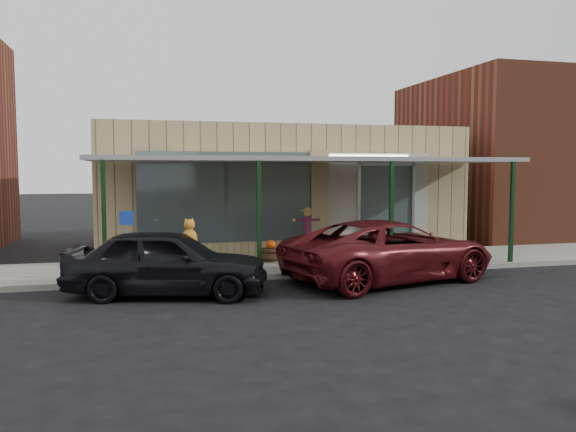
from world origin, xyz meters
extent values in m
plane|color=black|center=(0.00, 0.00, 0.00)|extent=(120.00, 120.00, 0.00)
cube|color=gray|center=(0.00, 3.60, 0.07)|extent=(40.00, 3.20, 0.15)
cube|color=tan|center=(0.00, 8.20, 2.10)|extent=(12.00, 6.00, 4.20)
cube|color=#455354|center=(-2.20, 5.05, 1.90)|extent=(5.20, 0.06, 2.80)
cube|color=#455354|center=(3.00, 5.18, 1.50)|extent=(1.80, 0.06, 2.80)
cube|color=tan|center=(0.70, 5.10, 1.70)|extent=(0.55, 0.30, 3.40)
cube|color=tan|center=(-2.20, 5.10, 0.35)|extent=(5.20, 0.30, 0.50)
cube|color=#A09D8E|center=(0.00, 5.17, 2.00)|extent=(9.00, 0.02, 2.60)
cube|color=white|center=(0.00, 5.14, 3.20)|extent=(7.50, 0.03, 0.10)
cube|color=gray|center=(0.00, 3.60, 3.05)|extent=(12.00, 3.00, 0.12)
cube|color=black|center=(-5.50, 2.15, 1.55)|extent=(0.10, 0.10, 2.95)
cube|color=black|center=(-1.80, 2.15, 1.55)|extent=(0.10, 0.10, 2.95)
cube|color=black|center=(1.80, 2.15, 1.55)|extent=(0.10, 0.10, 2.95)
cube|color=black|center=(5.50, 2.15, 1.55)|extent=(0.10, 0.10, 2.95)
cube|color=brown|center=(13.00, 9.20, 3.25)|extent=(12.00, 8.00, 6.50)
cylinder|color=#442B1B|center=(0.08, 4.21, 0.35)|extent=(0.60, 0.60, 0.40)
cylinder|color=navy|center=(0.08, 4.21, 0.69)|extent=(0.22, 0.22, 0.30)
cylinder|color=maroon|center=(0.08, 4.21, 1.11)|extent=(0.24, 0.24, 0.54)
sphere|color=#B79146|center=(0.08, 4.21, 1.49)|extent=(0.22, 0.22, 0.22)
cone|color=#B79146|center=(0.08, 4.21, 1.62)|extent=(0.36, 0.36, 0.14)
cylinder|color=#442B1B|center=(-1.09, 3.95, 0.33)|extent=(0.68, 0.68, 0.36)
ellipsoid|color=#F0490F|center=(-1.09, 3.95, 0.63)|extent=(0.29, 0.29, 0.24)
cylinder|color=#4C471E|center=(-1.09, 3.95, 0.77)|extent=(0.04, 0.04, 0.05)
cylinder|color=gray|center=(-5.00, 2.40, 0.79)|extent=(0.04, 0.04, 1.28)
cube|color=blue|center=(-5.00, 2.40, 1.60)|extent=(0.33, 0.07, 0.33)
imported|color=black|center=(-4.12, 0.82, 0.74)|extent=(4.67, 2.79, 1.49)
ellipsoid|color=orange|center=(-3.56, 1.73, 1.14)|extent=(0.36, 0.30, 0.46)
sphere|color=orange|center=(-3.56, 1.77, 1.46)|extent=(0.26, 0.26, 0.26)
cylinder|color=#1A772D|center=(-3.56, 1.73, 1.32)|extent=(0.18, 0.18, 0.02)
imported|color=#541014|center=(1.31, 1.13, 0.76)|extent=(5.94, 3.84, 1.52)
camera|label=1|loc=(-4.57, -11.60, 2.74)|focal=35.00mm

